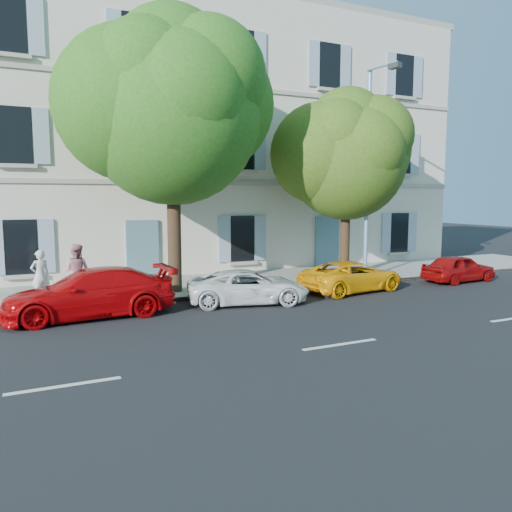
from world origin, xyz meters
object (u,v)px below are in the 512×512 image
tree_left (172,116)px  tree_right (347,161)px  car_yellow_supercar (352,276)px  car_red_hatchback (459,268)px  car_red_coupe (90,293)px  pedestrian_a (40,275)px  pedestrian_b (77,272)px  car_white_coupe (248,287)px  street_lamp (370,162)px

tree_left → tree_right: 7.35m
car_yellow_supercar → tree_left: size_ratio=0.43×
car_red_hatchback → tree_left: (-11.16, 2.14, 5.54)m
car_red_coupe → car_red_hatchback: size_ratio=1.46×
pedestrian_a → pedestrian_b: pedestrian_b is taller
car_white_coupe → tree_right: size_ratio=0.53×
tree_right → pedestrian_a: 12.17m
car_red_hatchback → pedestrian_b: size_ratio=1.84×
car_white_coupe → tree_right: 7.41m
car_red_hatchback → pedestrian_b: bearing=77.8°
car_yellow_supercar → pedestrian_a: bearing=69.9°
car_red_hatchback → street_lamp: (-3.37, 1.52, 4.23)m
car_red_hatchback → pedestrian_a: bearing=77.7°
car_white_coupe → pedestrian_a: (-6.05, 2.55, 0.41)m
tree_left → tree_right: size_ratio=1.26×
car_red_coupe → car_yellow_supercar: bearing=88.4°
car_yellow_supercar → street_lamp: 4.79m
tree_left → car_red_hatchback: bearing=-10.9°
street_lamp → pedestrian_a: (-12.08, 0.87, -3.83)m
car_red_hatchback → street_lamp: street_lamp is taller
pedestrian_b → tree_right: bearing=-146.0°
street_lamp → pedestrian_a: 12.70m
car_yellow_supercar → tree_left: (-6.02, 1.99, 5.53)m
tree_right → pedestrian_a: size_ratio=4.55×
car_red_coupe → car_red_hatchback: (14.24, -0.10, -0.14)m
car_red_coupe → pedestrian_a: 2.60m
car_yellow_supercar → car_red_hatchback: 5.14m
car_red_hatchback → tree_right: bearing=55.6°
car_red_coupe → pedestrian_a: pedestrian_a is taller
car_red_hatchback → pedestrian_a: size_ratio=2.03×
pedestrian_a → street_lamp: bearing=156.3°
car_red_coupe → tree_left: (3.09, 2.04, 5.40)m
tree_left → pedestrian_b: tree_left is taller
tree_left → car_yellow_supercar: bearing=-18.3°
car_yellow_supercar → tree_left: bearing=63.9°
car_yellow_supercar → pedestrian_a: size_ratio=2.49×
car_red_hatchback → car_white_coupe: bearing=87.5°
car_white_coupe → pedestrian_a: bearing=81.0°
car_red_hatchback → street_lamp: bearing=62.3°
car_white_coupe → car_yellow_supercar: 4.27m
street_lamp → car_red_coupe: bearing=-172.6°
car_red_coupe → car_red_hatchback: car_red_coupe is taller
street_lamp → car_yellow_supercar: bearing=-142.2°
car_yellow_supercar → pedestrian_b: size_ratio=2.26×
pedestrian_b → car_red_coupe: bearing=126.8°
pedestrian_a → car_yellow_supercar: bearing=148.1°
car_white_coupe → tree_left: 6.26m
car_white_coupe → street_lamp: (6.03, 1.68, 4.25)m
car_red_coupe → street_lamp: 11.70m
tree_right → pedestrian_b: tree_right is taller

